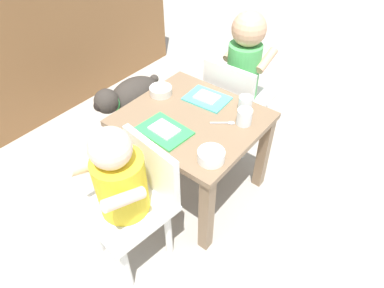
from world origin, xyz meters
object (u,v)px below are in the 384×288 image
(seated_child_left, at_px, (124,183))
(water_cup_right, at_px, (245,104))
(dining_table, at_px, (192,132))
(seated_child_right, at_px, (243,69))
(water_cup_left, at_px, (244,118))
(food_tray_right, at_px, (207,98))
(spoon_by_left_tray, at_px, (225,123))
(cereal_bowl_left_side, at_px, (161,90))
(veggie_bowl_far, at_px, (211,155))
(food_tray_left, at_px, (164,130))
(dog, at_px, (130,97))

(seated_child_left, bearing_deg, water_cup_right, -10.27)
(dining_table, xyz_separation_m, seated_child_left, (-0.41, -0.03, 0.07))
(seated_child_right, relative_size, water_cup_left, 11.09)
(food_tray_right, bearing_deg, water_cup_right, -77.56)
(food_tray_right, relative_size, spoon_by_left_tray, 2.20)
(seated_child_left, bearing_deg, cereal_bowl_left_side, 28.40)
(seated_child_left, height_order, veggie_bowl_far, seated_child_left)
(food_tray_left, bearing_deg, dog, 61.86)
(dining_table, relative_size, dog, 1.30)
(spoon_by_left_tray, bearing_deg, dining_table, 110.83)
(water_cup_right, height_order, veggie_bowl_far, water_cup_right)
(dog, height_order, food_tray_left, food_tray_left)
(water_cup_left, distance_m, cereal_bowl_left_side, 0.40)
(seated_child_left, bearing_deg, food_tray_left, 12.76)
(dog, relative_size, food_tray_right, 2.21)
(water_cup_right, xyz_separation_m, cereal_bowl_left_side, (-0.13, 0.35, -0.01))
(food_tray_right, distance_m, cereal_bowl_left_side, 0.21)
(veggie_bowl_far, distance_m, cereal_bowl_left_side, 0.46)
(seated_child_right, distance_m, veggie_bowl_far, 0.60)
(food_tray_left, distance_m, veggie_bowl_far, 0.23)
(dining_table, height_order, water_cup_left, water_cup_left)
(seated_child_left, distance_m, food_tray_right, 0.55)
(seated_child_left, xyz_separation_m, seated_child_right, (0.82, 0.05, 0.04))
(seated_child_left, relative_size, cereal_bowl_left_side, 6.60)
(seated_child_right, bearing_deg, food_tray_left, 179.24)
(seated_child_right, bearing_deg, dog, 118.76)
(dog, relative_size, veggie_bowl_far, 4.33)
(dog, bearing_deg, seated_child_left, -133.73)
(veggie_bowl_far, height_order, spoon_by_left_tray, veggie_bowl_far)
(food_tray_left, xyz_separation_m, spoon_by_left_tray, (0.19, -0.15, -0.00))
(water_cup_left, bearing_deg, dining_table, 116.99)
(seated_child_left, distance_m, water_cup_left, 0.53)
(dining_table, height_order, seated_child_right, seated_child_right)
(seated_child_right, height_order, food_tray_left, seated_child_right)
(veggie_bowl_far, bearing_deg, food_tray_left, 86.71)
(seated_child_left, height_order, seated_child_right, seated_child_right)
(dog, xyz_separation_m, food_tray_right, (0.01, -0.50, 0.20))
(seated_child_left, xyz_separation_m, veggie_bowl_far, (0.26, -0.17, 0.03))
(dog, relative_size, cereal_bowl_left_side, 4.24)
(seated_child_right, distance_m, dog, 0.62)
(seated_child_left, relative_size, water_cup_right, 10.48)
(seated_child_right, bearing_deg, cereal_bowl_left_side, 152.47)
(veggie_bowl_far, relative_size, spoon_by_left_tray, 1.12)
(food_tray_right, bearing_deg, dining_table, -169.20)
(seated_child_left, xyz_separation_m, food_tray_right, (0.55, 0.06, 0.02))
(dining_table, distance_m, seated_child_right, 0.42)
(water_cup_left, distance_m, water_cup_right, 0.09)
(spoon_by_left_tray, bearing_deg, food_tray_right, 60.07)
(seated_child_left, bearing_deg, dining_table, 4.89)
(food_tray_right, distance_m, water_cup_right, 0.17)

